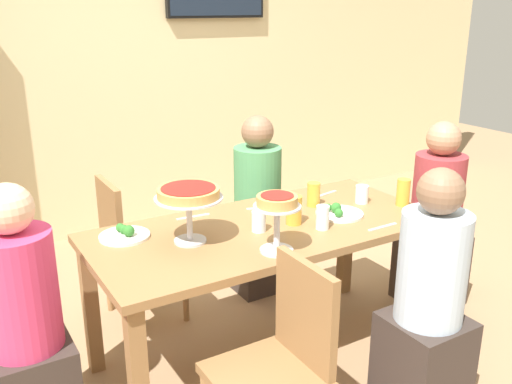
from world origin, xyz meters
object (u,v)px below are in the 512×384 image
(dining_table, at_px, (266,243))
(beer_glass_amber_tall, at_px, (294,210))
(chair_near_left, at_px, (281,360))
(cutlery_fork_far, at_px, (383,227))
(salad_plate_near_diner, at_px, (338,212))
(personal_pizza_stand, at_px, (277,209))
(cutlery_spare_fork, at_px, (263,208))
(beer_glass_amber_spare, at_px, (403,192))
(diner_head_east, at_px, (434,228))
(water_glass_clear_near, at_px, (362,194))
(cutlery_knife_far, at_px, (326,194))
(chair_far_left, at_px, (132,244))
(cutlery_knife_near, at_px, (426,214))
(water_glass_clear_far, at_px, (259,221))
(salad_plate_far_diner, at_px, (125,234))
(deep_dish_pizza_stand, at_px, (189,197))
(beer_glass_amber_short, at_px, (314,194))
(cutlery_fork_near, at_px, (193,217))
(diner_head_west, at_px, (26,337))
(diner_far_right, at_px, (257,217))
(water_glass_clear_spare, at_px, (323,217))
(diner_near_right, at_px, (428,310))

(dining_table, xyz_separation_m, beer_glass_amber_tall, (0.13, -0.04, 0.17))
(chair_near_left, relative_size, cutlery_fork_far, 4.83)
(salad_plate_near_diner, bearing_deg, beer_glass_amber_tall, 175.57)
(personal_pizza_stand, height_order, cutlery_spare_fork, personal_pizza_stand)
(beer_glass_amber_spare, xyz_separation_m, cutlery_spare_fork, (-0.68, 0.35, -0.07))
(dining_table, distance_m, diner_head_east, 1.21)
(diner_head_east, height_order, water_glass_clear_near, diner_head_east)
(cutlery_knife_far, bearing_deg, diner_head_east, 145.26)
(chair_near_left, bearing_deg, diner_head_east, -67.58)
(chair_far_left, bearing_deg, cutlery_knife_near, 51.89)
(water_glass_clear_far, bearing_deg, water_glass_clear_near, 4.84)
(salad_plate_near_diner, height_order, salad_plate_far_diner, same)
(cutlery_fork_far, bearing_deg, beer_glass_amber_spare, 29.43)
(salad_plate_near_diner, xyz_separation_m, beer_glass_amber_spare, (0.40, -0.06, 0.06))
(water_glass_clear_far, bearing_deg, deep_dish_pizza_stand, 171.21)
(personal_pizza_stand, height_order, cutlery_fork_far, personal_pizza_stand)
(beer_glass_amber_short, bearing_deg, cutlery_fork_near, 164.28)
(diner_head_west, height_order, personal_pizza_stand, diner_head_west)
(dining_table, xyz_separation_m, beer_glass_amber_short, (0.38, 0.12, 0.16))
(water_glass_clear_far, bearing_deg, chair_near_left, -114.21)
(dining_table, xyz_separation_m, deep_dish_pizza_stand, (-0.41, 0.02, 0.31))
(salad_plate_far_diner, relative_size, water_glass_clear_far, 2.35)
(diner_far_right, xyz_separation_m, beer_glass_amber_short, (0.01, -0.57, 0.31))
(chair_far_left, bearing_deg, cutlery_fork_near, 26.98)
(beer_glass_amber_short, height_order, cutlery_knife_near, beer_glass_amber_short)
(water_glass_clear_spare, relative_size, cutlery_fork_far, 0.66)
(diner_far_right, relative_size, water_glass_clear_near, 11.62)
(diner_near_right, distance_m, salad_plate_near_diner, 0.69)
(deep_dish_pizza_stand, height_order, cutlery_spare_fork, deep_dish_pizza_stand)
(diner_head_west, xyz_separation_m, chair_near_left, (0.81, -0.66, -0.01))
(beer_glass_amber_short, bearing_deg, water_glass_clear_near, -20.81)
(beer_glass_amber_short, xyz_separation_m, cutlery_spare_fork, (-0.26, 0.11, -0.06))
(diner_head_west, bearing_deg, cutlery_spare_fork, 10.33)
(diner_near_right, relative_size, beer_glass_amber_spare, 7.75)
(chair_near_left, relative_size, water_glass_clear_near, 8.79)
(water_glass_clear_near, distance_m, water_glass_clear_far, 0.71)
(cutlery_fork_near, bearing_deg, cutlery_spare_fork, 173.48)
(beer_glass_amber_tall, relative_size, cutlery_knife_near, 0.81)
(cutlery_fork_near, relative_size, cutlery_knife_far, 1.00)
(dining_table, bearing_deg, deep_dish_pizza_stand, 177.74)
(chair_near_left, distance_m, salad_plate_far_diner, 0.98)
(cutlery_knife_near, bearing_deg, deep_dish_pizza_stand, 176.07)
(dining_table, bearing_deg, water_glass_clear_spare, -38.62)
(diner_far_right, height_order, beer_glass_amber_tall, diner_far_right)
(deep_dish_pizza_stand, xyz_separation_m, personal_pizza_stand, (0.28, -0.30, -0.02))
(dining_table, bearing_deg, cutlery_knife_far, 23.40)
(chair_near_left, xyz_separation_m, beer_glass_amber_tall, (0.48, 0.62, 0.33))
(chair_near_left, relative_size, water_glass_clear_spare, 7.31)
(beer_glass_amber_spare, height_order, water_glass_clear_spare, beer_glass_amber_spare)
(diner_near_right, relative_size, personal_pizza_stand, 4.33)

